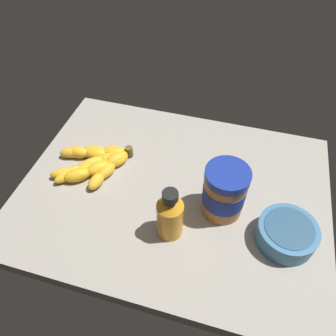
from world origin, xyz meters
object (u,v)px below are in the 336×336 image
object	(u,v)px
peanut_butter_jar	(224,192)
small_bowl	(287,234)
banana_bunch	(96,162)
honey_bottle	(170,215)

from	to	relation	value
peanut_butter_jar	small_bowl	size ratio (longest dim) A/B	1.03
banana_bunch	honey_bottle	xyz separation A→B (cm)	(24.55, -13.97, 4.92)
banana_bunch	small_bowl	xyz separation A→B (cm)	(49.93, -9.25, 1.07)
honey_bottle	small_bowl	distance (cm)	26.10
peanut_butter_jar	small_bowl	xyz separation A→B (cm)	(15.08, -4.54, -4.04)
banana_bunch	small_bowl	world-z (taller)	small_bowl
peanut_butter_jar	honey_bottle	bearing A→B (deg)	-138.07
banana_bunch	peanut_butter_jar	bearing A→B (deg)	-7.70
peanut_butter_jar	banana_bunch	bearing A→B (deg)	172.30
banana_bunch	honey_bottle	size ratio (longest dim) A/B	1.40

